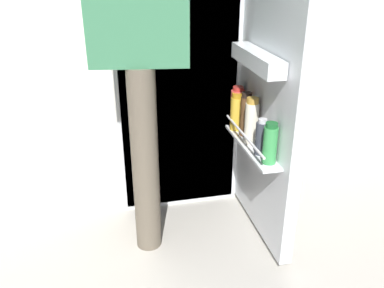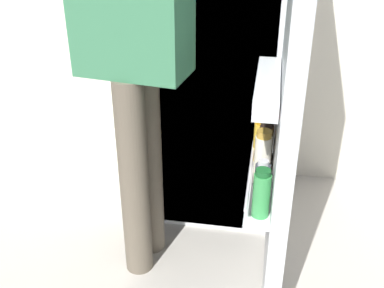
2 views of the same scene
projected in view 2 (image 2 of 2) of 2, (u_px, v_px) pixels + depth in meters
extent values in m
plane|color=#B7B2A8|center=(192.00, 261.00, 2.13)|extent=(6.31, 6.31, 0.00)
cube|color=silver|center=(212.00, 39.00, 2.18)|extent=(0.65, 0.59, 1.76)
cube|color=white|center=(202.00, 58.00, 1.93)|extent=(0.61, 0.01, 1.72)
cube|color=white|center=(204.00, 46.00, 1.95)|extent=(0.57, 0.09, 0.01)
cube|color=silver|center=(289.00, 94.00, 1.60)|extent=(0.06, 0.64, 1.69)
cube|color=white|center=(259.00, 186.00, 1.79)|extent=(0.09, 0.53, 0.01)
cylinder|color=silver|center=(250.00, 172.00, 1.77)|extent=(0.01, 0.51, 0.01)
cube|color=white|center=(268.00, 86.00, 1.60)|extent=(0.08, 0.45, 0.07)
cylinder|color=brown|center=(265.00, 149.00, 1.84)|extent=(0.06, 0.06, 0.20)
cylinder|color=black|center=(267.00, 124.00, 1.79)|extent=(0.05, 0.05, 0.02)
cylinder|color=green|center=(261.00, 195.00, 1.58)|extent=(0.06, 0.06, 0.16)
cylinder|color=#195B28|center=(263.00, 172.00, 1.54)|extent=(0.05, 0.05, 0.02)
cylinder|color=gold|center=(261.00, 142.00, 1.92)|extent=(0.07, 0.07, 0.17)
cylinder|color=#BC8419|center=(263.00, 121.00, 1.88)|extent=(0.06, 0.06, 0.02)
cylinder|color=#333842|center=(262.00, 183.00, 1.67)|extent=(0.05, 0.05, 0.15)
cylinder|color=silver|center=(263.00, 163.00, 1.63)|extent=(0.04, 0.04, 0.02)
cylinder|color=#EDE5CC|center=(262.00, 160.00, 1.76)|extent=(0.06, 0.06, 0.20)
cylinder|color=#B78933|center=(264.00, 134.00, 1.70)|extent=(0.06, 0.06, 0.03)
cylinder|color=#DB4C47|center=(264.00, 136.00, 1.94)|extent=(0.07, 0.07, 0.20)
cylinder|color=#B22D28|center=(266.00, 112.00, 1.89)|extent=(0.05, 0.05, 0.02)
cylinder|color=gold|center=(202.00, 33.00, 1.93)|extent=(0.08, 0.08, 0.09)
cylinder|color=#665B4C|center=(148.00, 165.00, 2.01)|extent=(0.12, 0.12, 0.89)
cylinder|color=#665B4C|center=(134.00, 183.00, 1.89)|extent=(0.12, 0.12, 0.89)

